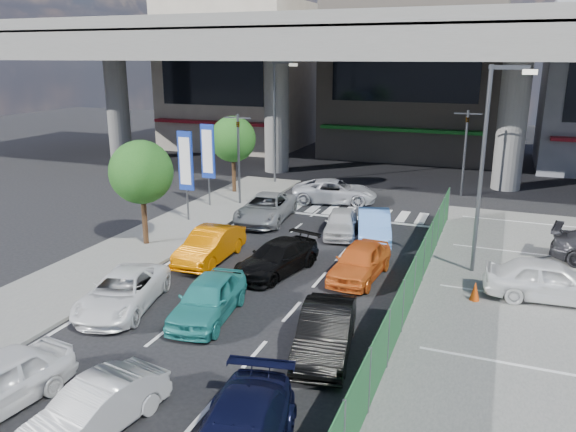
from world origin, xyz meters
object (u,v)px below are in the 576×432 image
at_px(wagon_silver_front_left, 266,208).
at_px(street_lamp_right, 488,154).
at_px(hatch_black_mid_right, 326,332).
at_px(taxi_orange_right, 360,261).
at_px(street_lamp_left, 277,112).
at_px(taxi_orange_left, 210,245).
at_px(sedan_black_mid, 277,258).
at_px(signboard_near, 186,164).
at_px(traffic_light_left, 238,137).
at_px(hatch_white_back_mid, 94,409).
at_px(tree_far, 233,139).
at_px(sedan_white_front_mid, 341,223).
at_px(parked_sedan_white, 549,280).
at_px(traffic_cone, 475,291).
at_px(taxi_teal_mid, 208,298).
at_px(sedan_white_mid_left, 122,292).
at_px(crossing_wagon_silver, 335,191).
at_px(tree_near, 141,172).
at_px(kei_truck_front_right, 374,226).
at_px(signboard_far, 208,154).
at_px(traffic_light_right, 466,132).

bearing_deg(wagon_silver_front_left, street_lamp_right, -24.56).
relative_size(hatch_black_mid_right, taxi_orange_right, 1.03).
height_order(street_lamp_left, taxi_orange_left, street_lamp_left).
bearing_deg(sedan_black_mid, signboard_near, 159.04).
height_order(traffic_light_left, hatch_white_back_mid, traffic_light_left).
height_order(street_lamp_right, wagon_silver_front_left, street_lamp_right).
bearing_deg(taxi_orange_right, signboard_near, 161.59).
bearing_deg(signboard_near, taxi_orange_left, -50.30).
distance_m(tree_far, sedan_white_front_mid, 10.72).
height_order(street_lamp_right, parked_sedan_white, street_lamp_right).
height_order(sedan_black_mid, sedan_white_front_mid, sedan_white_front_mid).
bearing_deg(street_lamp_left, hatch_white_back_mid, -76.75).
bearing_deg(sedan_black_mid, taxi_orange_left, -169.92).
height_order(parked_sedan_white, traffic_cone, parked_sedan_white).
xyz_separation_m(taxi_teal_mid, sedan_black_mid, (0.57, 4.53, -0.07)).
relative_size(sedan_black_mid, wagon_silver_front_left, 0.86).
relative_size(sedan_white_mid_left, sedan_white_front_mid, 1.22).
bearing_deg(street_lamp_right, sedan_black_mid, -158.78).
xyz_separation_m(hatch_black_mid_right, traffic_cone, (3.80, 5.27, -0.28)).
bearing_deg(taxi_orange_left, street_lamp_right, 12.66).
distance_m(taxi_teal_mid, taxi_orange_left, 5.37).
bearing_deg(signboard_near, wagon_silver_front_left, 23.61).
height_order(sedan_white_mid_left, crossing_wagon_silver, crossing_wagon_silver).
height_order(tree_near, hatch_black_mid_right, tree_near).
distance_m(signboard_near, kei_truck_front_right, 9.92).
bearing_deg(taxi_orange_right, tree_near, -177.19).
bearing_deg(traffic_light_left, sedan_white_mid_left, -80.31).
height_order(street_lamp_left, kei_truck_front_right, street_lamp_left).
height_order(hatch_black_mid_right, sedan_white_front_mid, hatch_black_mid_right).
distance_m(street_lamp_right, traffic_cone, 5.26).
bearing_deg(signboard_near, sedan_black_mid, -34.86).
height_order(signboard_far, crossing_wagon_silver, signboard_far).
xyz_separation_m(taxi_teal_mid, taxi_orange_right, (3.76, 5.15, -0.00)).
bearing_deg(traffic_light_right, tree_far, -161.31).
bearing_deg(sedan_black_mid, sedan_white_mid_left, -112.12).
bearing_deg(sedan_white_front_mid, street_lamp_right, -34.66).
bearing_deg(signboard_far, taxi_orange_right, -34.40).
xyz_separation_m(hatch_white_back_mid, sedan_black_mid, (0.11, 10.62, 0.01)).
relative_size(taxi_orange_right, parked_sedan_white, 0.93).
bearing_deg(kei_truck_front_right, sedan_white_front_mid, 161.11).
distance_m(street_lamp_right, signboard_near, 14.61).
xyz_separation_m(signboard_near, hatch_black_mid_right, (10.67, -10.18, -2.38)).
xyz_separation_m(taxi_orange_right, wagon_silver_front_left, (-6.49, 5.85, 0.00)).
distance_m(signboard_far, hatch_black_mid_right, 17.37).
bearing_deg(taxi_orange_left, taxi_orange_right, 2.25).
xyz_separation_m(signboard_near, hatch_white_back_mid, (6.88, -15.49, -2.46)).
distance_m(sedan_black_mid, traffic_cone, 7.49).
height_order(taxi_orange_right, traffic_cone, taxi_orange_right).
bearing_deg(taxi_teal_mid, parked_sedan_white, 20.08).
height_order(tree_near, sedan_black_mid, tree_near).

